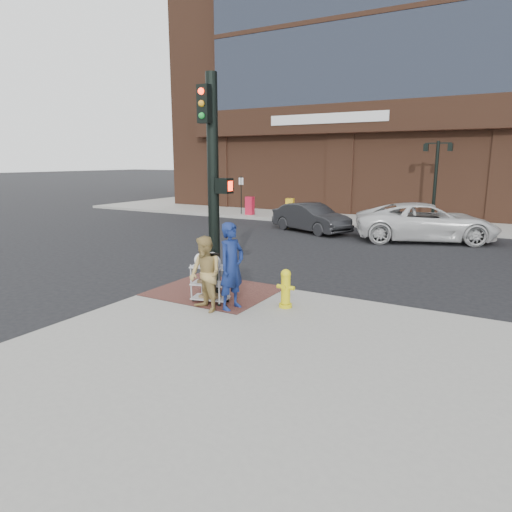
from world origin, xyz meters
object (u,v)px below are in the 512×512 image
Objects in this scene: pedestrian_tan at (205,274)px; sedan_dark at (311,218)px; woman_blue at (232,266)px; utility_cart at (210,280)px; traffic_signal_pole at (213,180)px; fire_hydrant at (286,288)px; lamp_post at (436,174)px; minivan_white at (426,222)px.

pedestrian_tan reaches higher than sedan_dark.
woman_blue is 0.81m from utility_cart.
traffic_signal_pole is 2.68× the size of woman_blue.
sedan_dark reaches higher than fire_hydrant.
lamp_post is at bearing 80.76° from traffic_signal_pole.
traffic_signal_pole is 2.14m from woman_blue.
traffic_signal_pole is (-2.48, -15.23, 0.21)m from lamp_post.
woman_blue is (-1.51, -15.99, -1.54)m from lamp_post.
utility_cart is 1.70m from fire_hydrant.
fire_hydrant is (0.95, 0.65, -0.50)m from woman_blue.
lamp_post is at bearing 82.15° from utility_cart.
minivan_white is 11.06m from fire_hydrant.
fire_hydrant is at bearing 60.58° from pedestrian_tan.
sedan_dark is (-4.61, -4.45, -1.96)m from lamp_post.
sedan_dark is 4.74× the size of fire_hydrant.
lamp_post is 16.58m from pedestrian_tan.
sedan_dark is at bearing 125.69° from pedestrian_tan.
lamp_post is at bearing -16.06° from minivan_white.
sedan_dark is 5.02m from minivan_white.
pedestrian_tan is 1.42× the size of utility_cart.
pedestrian_tan is at bearing 142.90° from woman_blue.
traffic_signal_pole reaches higher than minivan_white.
utility_cart is at bearing 139.64° from pedestrian_tan.
minivan_white reaches higher than utility_cart.
sedan_dark is 0.72× the size of minivan_white.
pedestrian_tan is 0.28× the size of minivan_white.
sedan_dark is at bearing 102.02° from utility_cart.
woman_blue is 1.66× the size of utility_cart.
woman_blue is 11.83m from minivan_white.
woman_blue is 0.46× the size of sedan_dark.
woman_blue is at bearing 67.25° from pedestrian_tan.
sedan_dark reaches higher than utility_cart.
lamp_post is 2.15× the size of woman_blue.
traffic_signal_pole is at bearing 60.14° from woman_blue.
utility_cart is at bearing -97.85° from lamp_post.
lamp_post is 2.52× the size of pedestrian_tan.
sedan_dark is at bearing 101.20° from traffic_signal_pole.
lamp_post is 1.00× the size of sedan_dark.
minivan_white is 4.98× the size of utility_cart.
pedestrian_tan is at bearing 147.62° from minivan_white.
fire_hydrant is at bearing -92.09° from lamp_post.
woman_blue is at bearing -38.46° from traffic_signal_pole.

